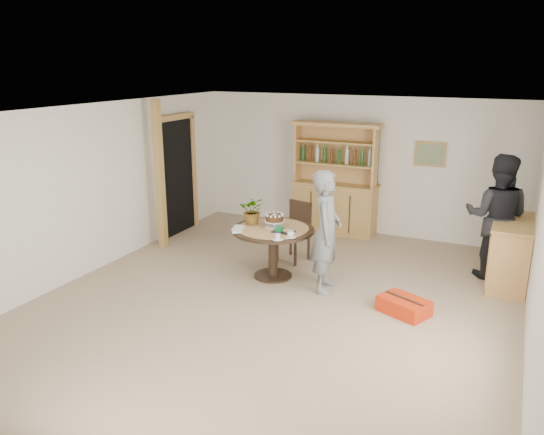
{
  "coord_description": "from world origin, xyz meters",
  "views": [
    {
      "loc": [
        2.7,
        -5.83,
        3.08
      ],
      "look_at": [
        -0.23,
        0.37,
        1.05
      ],
      "focal_mm": 35.0,
      "sensor_mm": 36.0,
      "label": 1
    }
  ],
  "objects_px": {
    "dining_chair": "(296,227)",
    "adult_person": "(497,217)",
    "hutch": "(335,196)",
    "red_suitcase": "(404,306)",
    "sideboard": "(510,252)",
    "dining_table": "(273,238)",
    "teen_boy": "(326,231)"
  },
  "relations": [
    {
      "from": "adult_person",
      "to": "red_suitcase",
      "type": "distance_m",
      "value": 2.15
    },
    {
      "from": "dining_chair",
      "to": "adult_person",
      "type": "distance_m",
      "value": 2.97
    },
    {
      "from": "dining_table",
      "to": "dining_chair",
      "type": "distance_m",
      "value": 0.83
    },
    {
      "from": "hutch",
      "to": "adult_person",
      "type": "relative_size",
      "value": 1.11
    },
    {
      "from": "red_suitcase",
      "to": "adult_person",
      "type": "bearing_deg",
      "value": 86.79
    },
    {
      "from": "sideboard",
      "to": "adult_person",
      "type": "xyz_separation_m",
      "value": [
        -0.24,
        0.18,
        0.45
      ]
    },
    {
      "from": "adult_person",
      "to": "red_suitcase",
      "type": "bearing_deg",
      "value": 65.81
    },
    {
      "from": "hutch",
      "to": "red_suitcase",
      "type": "height_order",
      "value": "hutch"
    },
    {
      "from": "dining_chair",
      "to": "teen_boy",
      "type": "xyz_separation_m",
      "value": [
        0.83,
        -0.93,
        0.32
      ]
    },
    {
      "from": "hutch",
      "to": "red_suitcase",
      "type": "bearing_deg",
      "value": -56.14
    },
    {
      "from": "hutch",
      "to": "dining_chair",
      "type": "distance_m",
      "value": 1.64
    },
    {
      "from": "dining_table",
      "to": "teen_boy",
      "type": "bearing_deg",
      "value": -6.71
    },
    {
      "from": "teen_boy",
      "to": "red_suitcase",
      "type": "height_order",
      "value": "teen_boy"
    },
    {
      "from": "hutch",
      "to": "dining_chair",
      "type": "relative_size",
      "value": 2.16
    },
    {
      "from": "sideboard",
      "to": "teen_boy",
      "type": "relative_size",
      "value": 0.74
    },
    {
      "from": "hutch",
      "to": "adult_person",
      "type": "height_order",
      "value": "hutch"
    },
    {
      "from": "dining_table",
      "to": "teen_boy",
      "type": "relative_size",
      "value": 0.7
    },
    {
      "from": "teen_boy",
      "to": "adult_person",
      "type": "bearing_deg",
      "value": -65.96
    },
    {
      "from": "dining_table",
      "to": "teen_boy",
      "type": "xyz_separation_m",
      "value": [
        0.85,
        -0.1,
        0.25
      ]
    },
    {
      "from": "sideboard",
      "to": "dining_table",
      "type": "height_order",
      "value": "sideboard"
    },
    {
      "from": "sideboard",
      "to": "teen_boy",
      "type": "bearing_deg",
      "value": -150.35
    },
    {
      "from": "sideboard",
      "to": "adult_person",
      "type": "relative_size",
      "value": 0.68
    },
    {
      "from": "dining_chair",
      "to": "red_suitcase",
      "type": "xyz_separation_m",
      "value": [
        1.99,
        -1.2,
        -0.43
      ]
    },
    {
      "from": "dining_table",
      "to": "red_suitcase",
      "type": "bearing_deg",
      "value": -10.57
    },
    {
      "from": "teen_boy",
      "to": "sideboard",
      "type": "bearing_deg",
      "value": -72.19
    },
    {
      "from": "dining_table",
      "to": "red_suitcase",
      "type": "height_order",
      "value": "dining_table"
    },
    {
      "from": "sideboard",
      "to": "dining_chair",
      "type": "height_order",
      "value": "dining_chair"
    },
    {
      "from": "sideboard",
      "to": "red_suitcase",
      "type": "relative_size",
      "value": 1.77
    },
    {
      "from": "dining_chair",
      "to": "red_suitcase",
      "type": "bearing_deg",
      "value": -17.5
    },
    {
      "from": "dining_chair",
      "to": "adult_person",
      "type": "relative_size",
      "value": 0.51
    },
    {
      "from": "dining_chair",
      "to": "teen_boy",
      "type": "bearing_deg",
      "value": -34.51
    },
    {
      "from": "sideboard",
      "to": "dining_table",
      "type": "xyz_separation_m",
      "value": [
        -3.15,
        -1.21,
        0.13
      ]
    }
  ]
}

